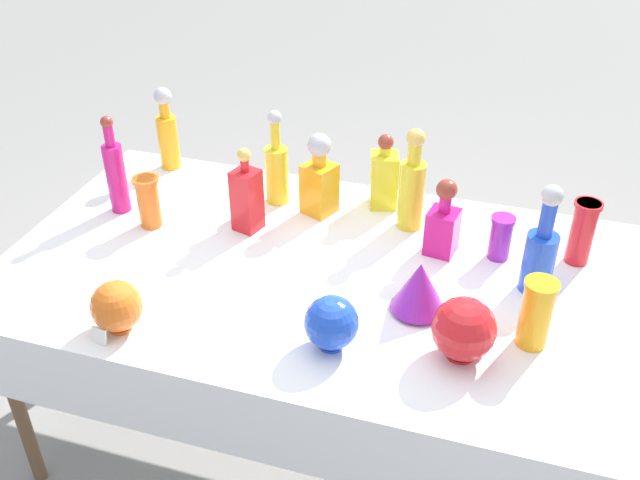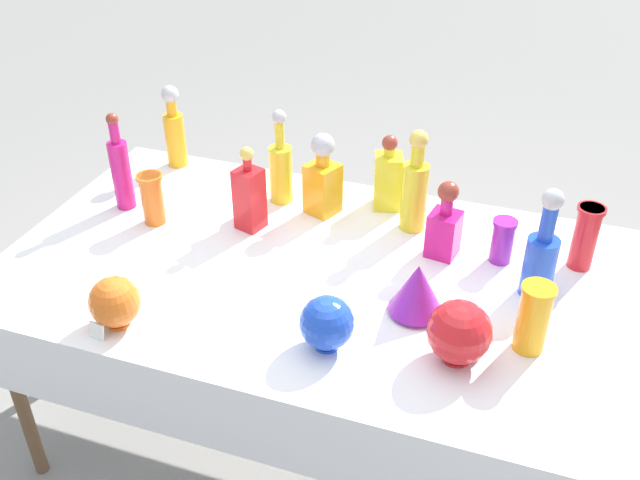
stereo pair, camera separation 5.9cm
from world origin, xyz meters
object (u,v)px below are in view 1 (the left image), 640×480
Objects in this scene: square_decanter_1 at (443,223)px; slender_vase_2 at (148,200)px; tall_bottle_4 at (541,251)px; round_bowl_2 at (331,323)px; tall_bottle_3 at (116,173)px; round_bowl_1 at (464,329)px; tall_bottle_1 at (412,187)px; slender_vase_3 at (583,230)px; slender_vase_0 at (501,236)px; round_bowl_0 at (117,306)px; square_decanter_3 at (247,197)px; tall_bottle_2 at (277,169)px; square_decanter_0 at (384,177)px; square_decanter_2 at (319,178)px; slender_vase_1 at (536,312)px; fluted_vase_0 at (419,286)px; tall_bottle_0 at (167,133)px; cardboard_box_behind_left at (404,243)px.

slender_vase_2 is (-0.93, -0.13, -0.01)m from square_decanter_1.
round_bowl_2 is (-0.49, -0.41, -0.05)m from tall_bottle_4.
round_bowl_1 is at bearing -17.87° from tall_bottle_3.
tall_bottle_1 is 0.63m from round_bowl_1.
slender_vase_2 is 0.85× the size of slender_vase_3.
slender_vase_0 is at bearing 7.63° from slender_vase_2.
round_bowl_0 is 0.57m from round_bowl_2.
round_bowl_1 is 0.33m from round_bowl_2.
slender_vase_0 is at bearing 5.15° from square_decanter_3.
tall_bottle_4 reaches higher than tall_bottle_2.
round_bowl_0 is (-0.52, -0.84, -0.03)m from square_decanter_0.
square_decanter_3 is 0.63m from round_bowl_2.
tall_bottle_2 is 0.77m from round_bowl_2.
round_bowl_2 is at bearing -48.13° from square_decanter_3.
square_decanter_2 is 1.47× the size of slender_vase_1.
tall_bottle_3 is at bearing -176.39° from square_decanter_1.
tall_bottle_4 is 0.91m from square_decanter_3.
tall_bottle_3 is 1.26m from round_bowl_1.
tall_bottle_1 is at bearing 150.79° from tall_bottle_4.
round_bowl_1 is at bearing -46.67° from fluted_vase_0.
slender_vase_2 is 1.11m from round_bowl_1.
slender_vase_0 is (0.30, -0.10, -0.07)m from tall_bottle_1.
square_decanter_2 is at bearing -151.43° from square_decanter_0.
tall_bottle_3 is 1.01× the size of tall_bottle_4.
round_bowl_2 is (0.42, -0.47, -0.04)m from square_decanter_3.
tall_bottle_0 reaches higher than square_decanter_0.
round_bowl_0 is (-0.74, -0.31, -0.01)m from fluted_vase_0.
tall_bottle_3 reaches higher than slender_vase_2.
square_decanter_2 is 1.12m from cardboard_box_behind_left.
tall_bottle_2 is at bearing 176.85° from tall_bottle_1.
tall_bottle_3 is (-0.49, -0.21, 0.02)m from tall_bottle_2.
tall_bottle_2 is 0.61m from square_decanter_1.
fluted_vase_0 is 1.05× the size of round_bowl_2.
tall_bottle_2 is 0.78m from slender_vase_0.
square_decanter_1 reaches higher than fluted_vase_0.
square_decanter_1 is 1.23× the size of slender_vase_3.
cardboard_box_behind_left is at bearing 58.08° from slender_vase_2.
slender_vase_2 is at bearing -166.20° from square_decanter_3.
fluted_vase_0 is at bearing 133.33° from round_bowl_1.
square_decanter_2 is 0.81m from round_bowl_0.
slender_vase_3 is (0.23, 0.05, 0.03)m from slender_vase_0.
tall_bottle_0 is 0.92× the size of tall_bottle_4.
slender_vase_2 reaches higher than round_bowl_2.
square_decanter_2 reaches higher than fluted_vase_0.
square_decanter_2 is (0.65, 0.19, -0.01)m from tall_bottle_3.
slender_vase_3 is (0.53, -0.05, -0.04)m from tall_bottle_1.
square_decanter_2 is at bearing 170.87° from slender_vase_0.
tall_bottle_1 reaches higher than slender_vase_2.
fluted_vase_0 is (-0.31, 0.04, -0.02)m from slender_vase_1.
round_bowl_0 reaches higher than cardboard_box_behind_left.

